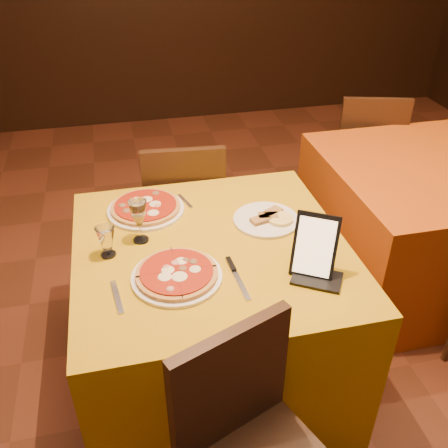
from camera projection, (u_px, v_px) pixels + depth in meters
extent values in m
cube|color=#5E2D19|center=(264.00, 393.00, 2.33)|extent=(6.00, 7.00, 0.01)
cube|color=#C1930C|center=(212.00, 313.00, 2.23)|extent=(1.10, 1.10, 0.75)
cube|color=#A9430A|center=(421.00, 224.00, 2.84)|extent=(1.10, 1.10, 0.75)
cylinder|color=white|center=(177.00, 277.00, 1.85)|extent=(0.34, 0.34, 0.01)
cylinder|color=#AD4C23|center=(177.00, 273.00, 1.84)|extent=(0.30, 0.30, 0.02)
cylinder|color=white|center=(146.00, 210.00, 2.24)|extent=(0.34, 0.34, 0.01)
cylinder|color=#AD4C23|center=(146.00, 207.00, 2.23)|extent=(0.31, 0.31, 0.02)
cylinder|color=white|center=(266.00, 220.00, 2.17)|extent=(0.29, 0.29, 0.01)
cylinder|color=olive|center=(266.00, 216.00, 2.16)|extent=(0.18, 0.18, 0.02)
cube|color=black|center=(315.00, 246.00, 1.82)|extent=(0.19, 0.17, 0.23)
cube|color=#B0B0B7|center=(238.00, 279.00, 1.84)|extent=(0.04, 0.25, 0.01)
cube|color=silver|center=(117.00, 297.00, 1.76)|extent=(0.04, 0.18, 0.01)
cube|color=silver|center=(185.00, 201.00, 2.31)|extent=(0.05, 0.13, 0.01)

